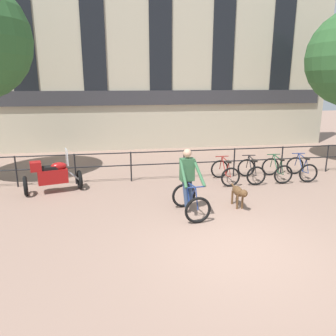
% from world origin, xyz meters
% --- Properties ---
extents(ground_plane, '(60.00, 60.00, 0.00)m').
position_xyz_m(ground_plane, '(0.00, 0.00, 0.00)').
color(ground_plane, '#8E7060').
extents(canal_railing, '(15.05, 0.05, 1.05)m').
position_xyz_m(canal_railing, '(-0.00, 5.20, 0.71)').
color(canal_railing, black).
rests_on(canal_railing, ground_plane).
extents(building_facade, '(18.00, 0.72, 9.14)m').
position_xyz_m(building_facade, '(0.00, 10.99, 4.55)').
color(building_facade, '#BCB299').
rests_on(building_facade, ground_plane).
extents(cyclist_with_bike, '(0.79, 1.23, 1.70)m').
position_xyz_m(cyclist_with_bike, '(-0.55, 2.09, 0.76)').
color(cyclist_with_bike, black).
rests_on(cyclist_with_bike, ground_plane).
extents(dog, '(0.23, 1.01, 0.62)m').
position_xyz_m(dog, '(0.89, 2.23, 0.44)').
color(dog, brown).
rests_on(dog, ground_plane).
extents(parked_motorcycle, '(1.83, 1.03, 1.35)m').
position_xyz_m(parked_motorcycle, '(-4.37, 4.43, 0.56)').
color(parked_motorcycle, black).
rests_on(parked_motorcycle, ground_plane).
extents(parked_bicycle_near_lamp, '(0.69, 1.13, 0.86)m').
position_xyz_m(parked_bicycle_near_lamp, '(1.30, 4.54, 0.36)').
color(parked_bicycle_near_lamp, black).
rests_on(parked_bicycle_near_lamp, ground_plane).
extents(parked_bicycle_mid_left, '(0.76, 1.16, 0.86)m').
position_xyz_m(parked_bicycle_mid_left, '(2.26, 4.54, 0.36)').
color(parked_bicycle_mid_left, black).
rests_on(parked_bicycle_mid_left, ground_plane).
extents(parked_bicycle_mid_right, '(0.71, 1.14, 0.86)m').
position_xyz_m(parked_bicycle_mid_right, '(3.22, 4.54, 0.36)').
color(parked_bicycle_mid_right, black).
rests_on(parked_bicycle_mid_right, ground_plane).
extents(parked_bicycle_far_end, '(0.77, 1.17, 0.86)m').
position_xyz_m(parked_bicycle_far_end, '(4.18, 4.54, 0.36)').
color(parked_bicycle_far_end, black).
rests_on(parked_bicycle_far_end, ground_plane).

